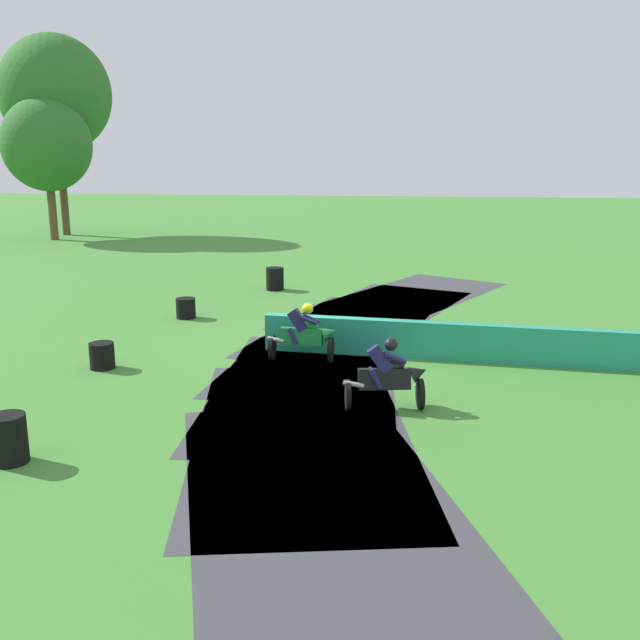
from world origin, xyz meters
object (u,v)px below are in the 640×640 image
motorcycle_lead_green (305,334)px  tire_stack_mid_b (102,356)px  tire_stack_mid_a (186,308)px  tire_stack_far (9,439)px  tire_stack_near (275,279)px  motorcycle_chase_black (388,375)px

motorcycle_lead_green → tire_stack_mid_b: (-4.51, -1.15, -0.36)m
tire_stack_mid_a → tire_stack_far: size_ratio=0.75×
motorcycle_lead_green → tire_stack_far: motorcycle_lead_green is taller
tire_stack_far → tire_stack_near: bearing=83.8°
motorcycle_lead_green → tire_stack_near: bearing=105.1°
motorcycle_lead_green → tire_stack_mid_b: bearing=-165.7°
motorcycle_chase_black → tire_stack_mid_a: size_ratio=2.79×
motorcycle_lead_green → tire_stack_mid_b: size_ratio=2.82×
motorcycle_chase_black → motorcycle_lead_green: bearing=125.0°
tire_stack_near → tire_stack_mid_b: bearing=-103.0°
tire_stack_mid_b → motorcycle_lead_green: bearing=14.3°
tire_stack_mid_a → tire_stack_mid_b: bearing=-94.4°
tire_stack_mid_b → tire_stack_mid_a: bearing=85.6°
motorcycle_chase_black → tire_stack_mid_b: size_ratio=2.79×
motorcycle_chase_black → tire_stack_near: (-4.33, 11.43, -0.25)m
tire_stack_mid_b → tire_stack_far: tire_stack_far is taller
motorcycle_lead_green → tire_stack_mid_b: 4.67m
motorcycle_chase_black → tire_stack_near: motorcycle_chase_black is taller
motorcycle_lead_green → tire_stack_mid_b: motorcycle_lead_green is taller
tire_stack_mid_a → tire_stack_far: bearing=-88.6°
motorcycle_lead_green → motorcycle_chase_black: bearing=-55.0°
motorcycle_chase_black → tire_stack_mid_b: motorcycle_chase_black is taller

